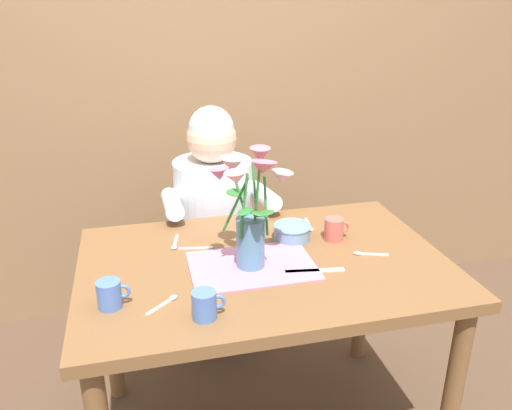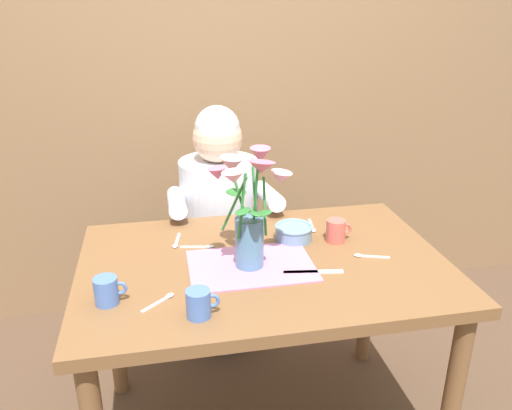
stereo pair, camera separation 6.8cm
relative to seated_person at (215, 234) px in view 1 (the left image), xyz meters
name	(u,v)px [view 1 (the left image)]	position (x,y,z in m)	size (l,w,h in m)	color
wood_panel_backdrop	(210,64)	(0.07, 0.43, 0.69)	(4.00, 0.10, 2.50)	brown
dining_table	(264,286)	(0.07, -0.62, 0.08)	(1.20, 0.80, 0.74)	brown
seated_person	(215,234)	(0.00, 0.00, 0.00)	(0.45, 0.47, 1.14)	#4C4C56
striped_placemat	(252,266)	(0.02, -0.64, 0.18)	(0.40, 0.28, 0.01)	#B275A3
flower_vase	(250,209)	(0.02, -0.64, 0.38)	(0.28, 0.23, 0.37)	teal
ceramic_bowl	(292,231)	(0.21, -0.48, 0.21)	(0.14, 0.14, 0.06)	#6689A8
dinner_knife	(315,271)	(0.21, -0.72, 0.18)	(0.19, 0.02, 0.01)	silver
coffee_cup	(334,229)	(0.35, -0.52, 0.22)	(0.09, 0.07, 0.08)	#CC564C
ceramic_mug	(110,294)	(-0.42, -0.78, 0.22)	(0.09, 0.07, 0.08)	#476BB7
tea_cup	(205,305)	(-0.17, -0.89, 0.22)	(0.09, 0.07, 0.08)	#476BB7
spoon_0	(310,226)	(0.30, -0.40, 0.18)	(0.03, 0.12, 0.01)	silver
spoon_1	(175,244)	(-0.21, -0.43, 0.18)	(0.04, 0.12, 0.01)	silver
spoon_2	(167,302)	(-0.26, -0.79, 0.18)	(0.10, 0.09, 0.01)	silver
spoon_3	(365,254)	(0.41, -0.65, 0.18)	(0.12, 0.05, 0.01)	silver
spoon_4	(202,248)	(-0.12, -0.48, 0.18)	(0.12, 0.04, 0.01)	silver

